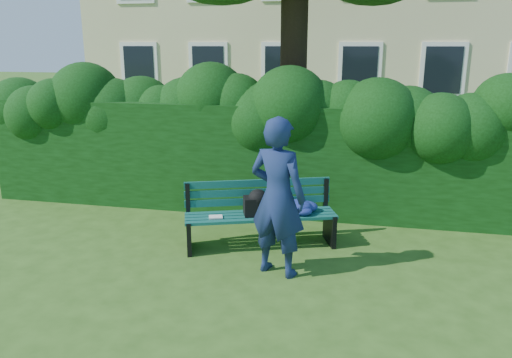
# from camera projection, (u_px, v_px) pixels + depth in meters

# --- Properties ---
(ground) EXTENTS (80.00, 80.00, 0.00)m
(ground) POSITION_uv_depth(u_px,v_px,m) (246.00, 261.00, 6.50)
(ground) COLOR #33571B
(ground) RESTS_ON ground
(hedge) EXTENTS (10.00, 1.00, 1.80)m
(hedge) POSITION_uv_depth(u_px,v_px,m) (276.00, 157.00, 8.34)
(hedge) COLOR black
(hedge) RESTS_ON ground
(park_bench) EXTENTS (2.13, 1.23, 0.89)m
(park_bench) POSITION_uv_depth(u_px,v_px,m) (269.00, 211.00, 6.90)
(park_bench) COLOR #0F4F47
(park_bench) RESTS_ON ground
(man_reading) EXTENTS (0.82, 0.66, 1.94)m
(man_reading) POSITION_uv_depth(u_px,v_px,m) (278.00, 197.00, 5.93)
(man_reading) COLOR navy
(man_reading) RESTS_ON ground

